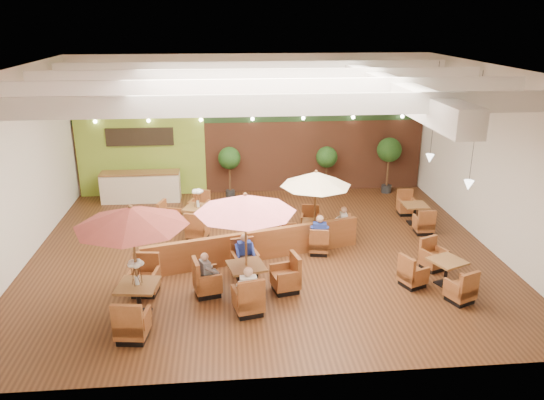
{
  "coord_description": "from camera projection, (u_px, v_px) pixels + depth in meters",
  "views": [
    {
      "loc": [
        -1.07,
        -14.83,
        6.91
      ],
      "look_at": [
        0.3,
        0.5,
        1.5
      ],
      "focal_mm": 35.0,
      "sensor_mm": 36.0,
      "label": 1
    }
  ],
  "objects": [
    {
      "name": "room",
      "position": [
        268.0,
        127.0,
        16.28
      ],
      "size": [
        14.04,
        14.0,
        5.52
      ],
      "color": "#381E0F",
      "rests_on": "ground"
    },
    {
      "name": "booth_divider",
      "position": [
        255.0,
        246.0,
        15.6
      ],
      "size": [
        6.46,
        1.96,
        0.92
      ],
      "primitive_type": "cube",
      "rotation": [
        0.0,
        0.0,
        0.27
      ],
      "color": "brown",
      "rests_on": "ground"
    },
    {
      "name": "topiary_0",
      "position": [
        229.0,
        160.0,
        20.72
      ],
      "size": [
        0.88,
        0.88,
        2.04
      ],
      "color": "black",
      "rests_on": "ground"
    },
    {
      "name": "table_4",
      "position": [
        436.0,
        273.0,
        14.2
      ],
      "size": [
        1.85,
        2.62,
        0.92
      ],
      "rotation": [
        0.0,
        0.0,
        0.4
      ],
      "color": "brown",
      "rests_on": "ground"
    },
    {
      "name": "topiary_2",
      "position": [
        389.0,
        152.0,
        21.19
      ],
      "size": [
        0.98,
        0.98,
        2.28
      ],
      "color": "black",
      "rests_on": "ground"
    },
    {
      "name": "table_3",
      "position": [
        191.0,
        216.0,
        17.96
      ],
      "size": [
        1.92,
        2.75,
        1.55
      ],
      "rotation": [
        0.0,
        0.0,
        -0.31
      ],
      "color": "brown",
      "rests_on": "ground"
    },
    {
      "name": "diner_0",
      "position": [
        248.0,
        285.0,
        12.7
      ],
      "size": [
        0.41,
        0.34,
        0.81
      ],
      "rotation": [
        0.0,
        0.0,
        0.09
      ],
      "color": "white",
      "rests_on": "ground"
    },
    {
      "name": "table_2",
      "position": [
        315.0,
        193.0,
        16.45
      ],
      "size": [
        2.43,
        2.43,
        2.41
      ],
      "rotation": [
        0.0,
        0.0,
        -0.19
      ],
      "color": "brown",
      "rests_on": "ground"
    },
    {
      "name": "service_counter",
      "position": [
        141.0,
        187.0,
        20.55
      ],
      "size": [
        3.0,
        0.75,
        1.18
      ],
      "color": "beige",
      "rests_on": "ground"
    },
    {
      "name": "table_1",
      "position": [
        246.0,
        226.0,
        13.29
      ],
      "size": [
        2.83,
        2.83,
        2.78
      ],
      "rotation": [
        0.0,
        0.0,
        0.23
      ],
      "color": "brown",
      "rests_on": "ground"
    },
    {
      "name": "diner_2",
      "position": [
        207.0,
        269.0,
        13.58
      ],
      "size": [
        0.38,
        0.41,
        0.74
      ],
      "rotation": [
        0.0,
        0.0,
        5.11
      ],
      "color": "slate",
      "rests_on": "ground"
    },
    {
      "name": "diner_3",
      "position": [
        320.0,
        230.0,
        15.92
      ],
      "size": [
        0.43,
        0.36,
        0.82
      ],
      "rotation": [
        0.0,
        0.0,
        -0.15
      ],
      "color": "navy",
      "rests_on": "ground"
    },
    {
      "name": "diner_4",
      "position": [
        342.0,
        220.0,
        16.83
      ],
      "size": [
        0.29,
        0.36,
        0.72
      ],
      "rotation": [
        0.0,
        0.0,
        1.51
      ],
      "color": "white",
      "rests_on": "ground"
    },
    {
      "name": "table_0",
      "position": [
        133.0,
        233.0,
        12.18
      ],
      "size": [
        2.64,
        2.85,
        2.85
      ],
      "rotation": [
        0.0,
        0.0,
        -0.13
      ],
      "color": "brown",
      "rests_on": "ground"
    },
    {
      "name": "topiary_1",
      "position": [
        327.0,
        159.0,
        21.06
      ],
      "size": [
        0.85,
        0.85,
        1.97
      ],
      "color": "black",
      "rests_on": "ground"
    },
    {
      "name": "diner_1",
      "position": [
        245.0,
        251.0,
        14.62
      ],
      "size": [
        0.39,
        0.34,
        0.76
      ],
      "rotation": [
        0.0,
        0.0,
        3.3
      ],
      "color": "navy",
      "rests_on": "ground"
    },
    {
      "name": "table_5",
      "position": [
        414.0,
        214.0,
        18.41
      ],
      "size": [
        0.82,
        2.39,
        0.89
      ],
      "rotation": [
        0.0,
        0.0,
        -0.03
      ],
      "color": "brown",
      "rests_on": "ground"
    }
  ]
}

